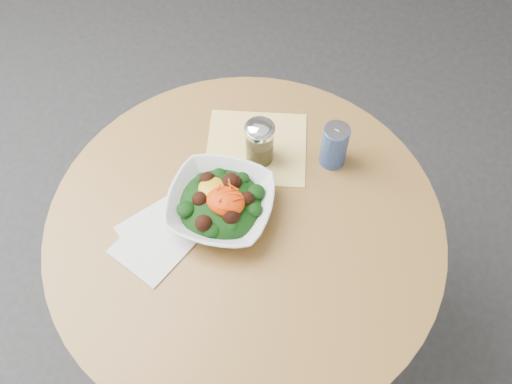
% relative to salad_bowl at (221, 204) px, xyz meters
% --- Properties ---
extents(ground, '(6.00, 6.00, 0.00)m').
position_rel_salad_bowl_xyz_m(ground, '(0.06, -0.01, -0.78)').
color(ground, '#2C2C2E').
rests_on(ground, ground).
extents(table, '(0.90, 0.90, 0.75)m').
position_rel_salad_bowl_xyz_m(table, '(0.06, -0.01, -0.23)').
color(table, black).
rests_on(table, ground).
extents(cloth_napkin, '(0.30, 0.29, 0.00)m').
position_rel_salad_bowl_xyz_m(cloth_napkin, '(0.01, 0.20, -0.03)').
color(cloth_napkin, yellow).
rests_on(cloth_napkin, table).
extents(paper_napkins, '(0.20, 0.22, 0.00)m').
position_rel_salad_bowl_xyz_m(paper_napkins, '(-0.11, -0.12, -0.03)').
color(paper_napkins, silver).
rests_on(paper_napkins, table).
extents(salad_bowl, '(0.26, 0.26, 0.09)m').
position_rel_salad_bowl_xyz_m(salad_bowl, '(0.00, 0.00, 0.00)').
color(salad_bowl, white).
rests_on(salad_bowl, table).
extents(fork, '(0.09, 0.19, 0.00)m').
position_rel_salad_bowl_xyz_m(fork, '(-0.07, 0.01, -0.03)').
color(fork, black).
rests_on(fork, table).
extents(spice_shaker, '(0.07, 0.07, 0.13)m').
position_rel_salad_bowl_xyz_m(spice_shaker, '(0.02, 0.17, 0.03)').
color(spice_shaker, silver).
rests_on(spice_shaker, table).
extents(beverage_can, '(0.06, 0.06, 0.12)m').
position_rel_salad_bowl_xyz_m(beverage_can, '(0.19, 0.23, 0.03)').
color(beverage_can, '#0D1B92').
rests_on(beverage_can, table).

